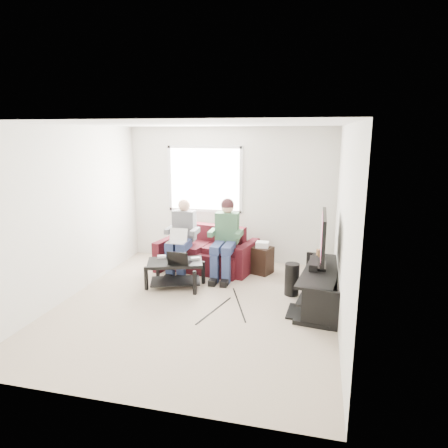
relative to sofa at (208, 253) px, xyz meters
The scene contains 26 objects.
floor 1.65m from the sofa, 80.20° to the right, with size 4.50×4.50×0.00m, color tan.
ceiling 2.82m from the sofa, 80.20° to the right, with size 4.50×4.50×0.00m, color white.
wall_back 1.23m from the sofa, 66.90° to the left, with size 4.50×4.50×0.00m, color silver.
wall_front 3.99m from the sofa, 85.89° to the right, with size 4.50×4.50×0.00m, color silver.
wall_left 2.56m from the sofa, 137.10° to the right, with size 4.50×4.50×0.00m, color silver.
wall_right 2.96m from the sofa, 35.12° to the right, with size 4.50×4.50×0.00m, color silver.
window 1.46m from the sofa, 109.51° to the left, with size 1.48×0.04×1.28m.
sofa is the anchor object (origin of this frame).
person_left 0.64m from the sofa, 145.20° to the right, with size 0.40×0.71×1.32m.
person_right 0.68m from the sofa, 32.85° to the right, with size 0.40×0.71×1.36m.
laptop_silver 0.77m from the sofa, 127.25° to the right, with size 0.32×0.22×0.24m, color silver, non-canonical shape.
coffee_table 1.01m from the sofa, 106.06° to the right, with size 1.01×0.80×0.44m.
laptop_black 1.09m from the sofa, 98.63° to the right, with size 0.34×0.24×0.24m, color black, non-canonical shape.
controller_a 1.03m from the sofa, 123.33° to the right, with size 0.14×0.09×0.04m, color silver.
controller_b 0.89m from the sofa, 115.63° to the right, with size 0.14×0.09×0.04m, color black.
controller_c 0.84m from the sofa, 88.58° to the right, with size 0.14×0.09×0.04m, color gray.
tv_stand 2.33m from the sofa, 28.42° to the right, with size 0.71×1.69×0.54m.
tv 2.38m from the sofa, 26.24° to the right, with size 0.12×1.10×0.81m.
soundbar 2.19m from the sofa, 27.61° to the right, with size 0.12×0.50×0.10m, color black.
drink_cup 2.08m from the sofa, 13.45° to the right, with size 0.08×0.08×0.12m, color #966940.
console_white 2.54m from the sofa, 36.37° to the right, with size 0.30×0.22×0.06m, color silver.
console_grey 2.20m from the sofa, 21.53° to the right, with size 0.34×0.26×0.08m, color gray.
console_black 2.35m from the sofa, 29.49° to the right, with size 0.38×0.30×0.07m, color black.
subwoofer 1.82m from the sofa, 28.10° to the right, with size 0.22×0.22×0.51m, color black.
keyboard_floor 2.27m from the sofa, 41.52° to the right, with size 0.17×0.50×0.03m, color black.
end_table 1.02m from the sofa, ahead, with size 0.33×0.33×0.59m.
Camera 1 is at (1.67, -5.21, 2.50)m, focal length 32.00 mm.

